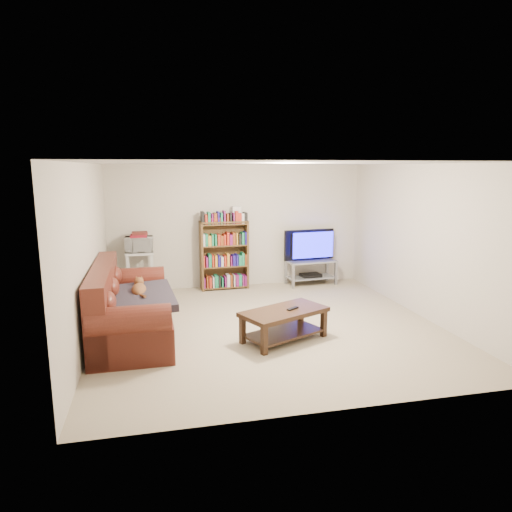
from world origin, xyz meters
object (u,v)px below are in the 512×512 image
object	(u,v)px
tv_stand	(311,268)
sofa	(126,312)
bookshelf	(224,254)
coffee_table	(284,319)

from	to	relation	value
tv_stand	sofa	bearing A→B (deg)	-153.85
sofa	bookshelf	xyz separation A→B (m)	(1.74, 2.23, 0.34)
tv_stand	bookshelf	xyz separation A→B (m)	(-1.76, 0.05, 0.35)
sofa	tv_stand	world-z (taller)	sofa
coffee_table	tv_stand	distance (m)	3.14
coffee_table	bookshelf	size ratio (longest dim) A/B	0.99
coffee_table	bookshelf	distance (m)	2.92
coffee_table	tv_stand	bearing A→B (deg)	39.30
coffee_table	tv_stand	world-z (taller)	tv_stand
sofa	tv_stand	distance (m)	4.12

